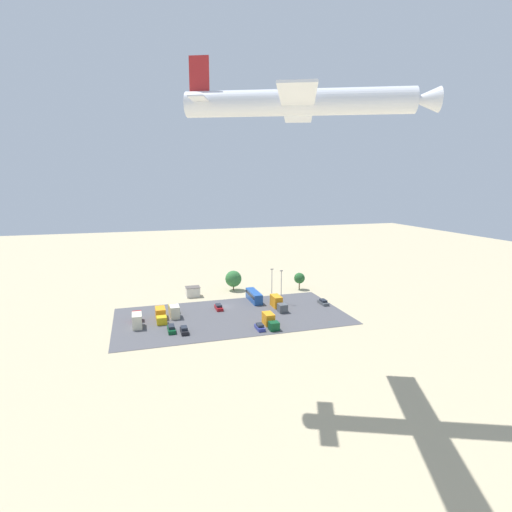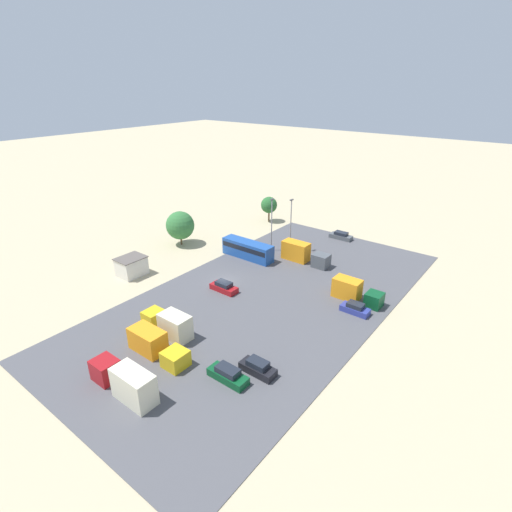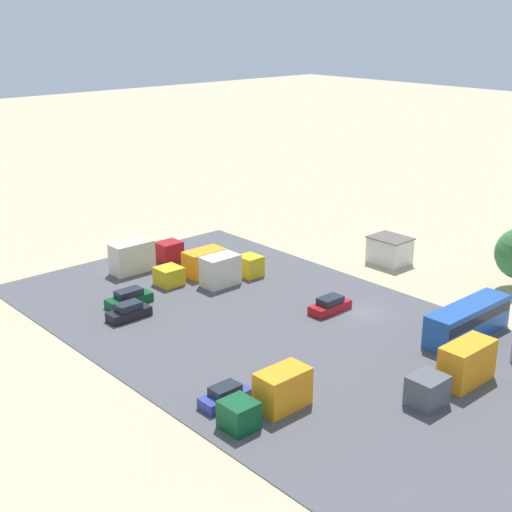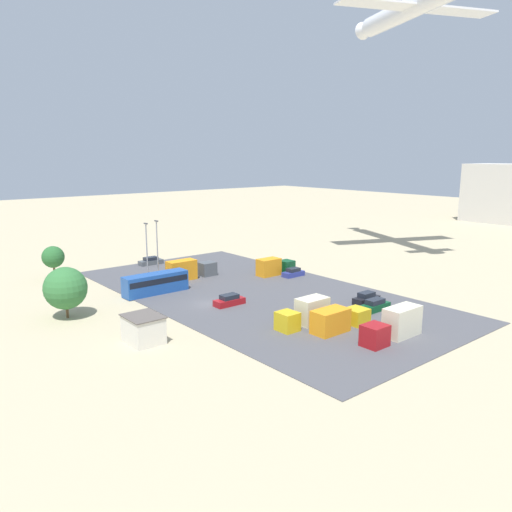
% 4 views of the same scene
% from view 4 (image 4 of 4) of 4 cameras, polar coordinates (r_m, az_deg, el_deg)
% --- Properties ---
extents(ground_plane, '(400.00, 400.00, 0.00)m').
position_cam_4_polar(ground_plane, '(71.28, -5.52, -5.55)').
color(ground_plane, tan).
extents(parking_lot_surface, '(62.08, 31.94, 0.08)m').
position_cam_4_polar(parking_lot_surface, '(76.30, -0.06, -4.32)').
color(parking_lot_surface, '#4C4C51').
rests_on(parking_lot_surface, ground).
extents(shed_building, '(4.52, 3.74, 3.17)m').
position_cam_4_polar(shed_building, '(58.03, -12.74, -8.14)').
color(shed_building, silver).
rests_on(shed_building, ground).
extents(bus, '(2.63, 10.09, 3.09)m').
position_cam_4_polar(bus, '(77.47, -11.41, -3.00)').
color(bus, '#1E4C9E').
rests_on(bus, ground).
extents(parked_car_0, '(1.73, 4.24, 1.61)m').
position_cam_4_polar(parked_car_0, '(72.89, 12.49, -4.77)').
color(parked_car_0, black).
rests_on(parked_car_0, ground).
extents(parked_car_1, '(1.81, 4.62, 1.46)m').
position_cam_4_polar(parked_car_1, '(98.22, -11.93, -0.60)').
color(parked_car_1, '#4C5156').
rests_on(parked_car_1, ground).
extents(parked_car_2, '(1.74, 4.75, 1.61)m').
position_cam_4_polar(parked_car_2, '(69.79, 13.44, -5.54)').
color(parked_car_2, '#0C4723').
rests_on(parked_car_2, ground).
extents(parked_car_3, '(1.83, 4.46, 1.53)m').
position_cam_4_polar(parked_car_3, '(70.42, -3.07, -5.11)').
color(parked_car_3, maroon).
rests_on(parked_car_3, ground).
extents(parked_car_4, '(1.73, 4.02, 1.48)m').
position_cam_4_polar(parked_car_4, '(86.95, 4.28, -1.93)').
color(parked_car_4, navy).
rests_on(parked_car_4, ground).
extents(parked_truck_0, '(2.35, 8.78, 3.48)m').
position_cam_4_polar(parked_truck_0, '(59.75, 15.56, -7.63)').
color(parked_truck_0, maroon).
rests_on(parked_truck_0, ground).
extents(parked_truck_1, '(2.46, 7.35, 3.27)m').
position_cam_4_polar(parked_truck_1, '(62.29, 5.66, -6.56)').
color(parked_truck_1, gold).
rests_on(parked_truck_1, ground).
extents(parked_truck_2, '(2.55, 8.41, 2.81)m').
position_cam_4_polar(parked_truck_2, '(61.24, 9.36, -7.18)').
color(parked_truck_2, gold).
rests_on(parked_truck_2, ground).
extents(parked_truck_3, '(2.38, 7.41, 3.00)m').
position_cam_4_polar(parked_truck_3, '(87.96, 2.05, -1.24)').
color(parked_truck_3, '#0C4723').
rests_on(parked_truck_3, ground).
extents(parked_truck_4, '(2.36, 8.98, 3.36)m').
position_cam_4_polar(parked_truck_4, '(85.67, -7.67, -1.57)').
color(parked_truck_4, '#4C5156').
rests_on(parked_truck_4, ground).
extents(tree_near_shed, '(5.51, 5.51, 6.73)m').
position_cam_4_polar(tree_near_shed, '(68.77, -20.95, -3.46)').
color(tree_near_shed, brown).
rests_on(tree_near_shed, ground).
extents(tree_apron_mid, '(3.69, 3.69, 5.78)m').
position_cam_4_polar(tree_apron_mid, '(90.76, -22.17, -0.11)').
color(tree_apron_mid, brown).
rests_on(tree_apron_mid, ground).
extents(light_pole_lot_centre, '(0.90, 0.28, 10.12)m').
position_cam_4_polar(light_pole_lot_centre, '(84.94, -11.21, 0.92)').
color(light_pole_lot_centre, gray).
rests_on(light_pole_lot_centre, ground).
extents(light_pole_lot_edge, '(0.90, 0.28, 10.14)m').
position_cam_4_polar(light_pole_lot_edge, '(81.88, -12.36, 0.50)').
color(light_pole_lot_edge, gray).
rests_on(light_pole_lot_edge, ground).
extents(airplane, '(37.60, 31.58, 9.39)m').
position_cam_4_polar(airplane, '(109.67, 17.57, 25.54)').
color(airplane, white).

